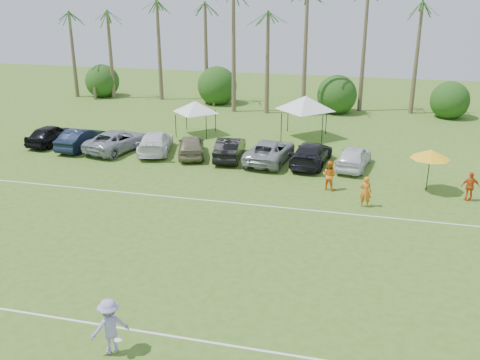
# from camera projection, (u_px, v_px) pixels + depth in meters

# --- Properties ---
(ground) EXTENTS (120.00, 120.00, 0.00)m
(ground) POSITION_uv_depth(u_px,v_px,m) (50.00, 358.00, 17.08)
(ground) COLOR #44691F
(ground) RESTS_ON ground
(field_lines) EXTENTS (80.00, 12.10, 0.01)m
(field_lines) POSITION_uv_depth(u_px,v_px,m) (150.00, 247.00, 24.37)
(field_lines) COLOR white
(field_lines) RESTS_ON ground
(palm_tree_0) EXTENTS (2.40, 2.40, 8.90)m
(palm_tree_0) POSITION_uv_depth(u_px,v_px,m) (62.00, 25.00, 54.23)
(palm_tree_0) COLOR brown
(palm_tree_0) RESTS_ON ground
(palm_tree_1) EXTENTS (2.40, 2.40, 9.90)m
(palm_tree_1) POSITION_uv_depth(u_px,v_px,m) (106.00, 17.00, 52.78)
(palm_tree_1) COLOR brown
(palm_tree_1) RESTS_ON ground
(palm_tree_2) EXTENTS (2.40, 2.40, 10.90)m
(palm_tree_2) POSITION_uv_depth(u_px,v_px,m) (153.00, 8.00, 51.33)
(palm_tree_2) COLOR brown
(palm_tree_2) RESTS_ON ground
(palm_tree_4) EXTENTS (2.40, 2.40, 8.90)m
(palm_tree_4) POSITION_uv_depth(u_px,v_px,m) (233.00, 28.00, 50.08)
(palm_tree_4) COLOR brown
(palm_tree_4) RESTS_ON ground
(palm_tree_5) EXTENTS (2.40, 2.40, 9.90)m
(palm_tree_5) POSITION_uv_depth(u_px,v_px,m) (275.00, 19.00, 48.86)
(palm_tree_5) COLOR brown
(palm_tree_5) RESTS_ON ground
(palm_tree_6) EXTENTS (2.40, 2.40, 10.90)m
(palm_tree_6) POSITION_uv_depth(u_px,v_px,m) (319.00, 10.00, 47.65)
(palm_tree_6) COLOR brown
(palm_tree_6) RESTS_ON ground
(palm_tree_7) EXTENTS (2.40, 2.40, 11.90)m
(palm_tree_7) POSITION_uv_depth(u_px,v_px,m) (366.00, 0.00, 46.44)
(palm_tree_7) COLOR brown
(palm_tree_7) RESTS_ON ground
(palm_tree_8) EXTENTS (2.40, 2.40, 8.90)m
(palm_tree_8) POSITION_uv_depth(u_px,v_px,m) (423.00, 32.00, 46.17)
(palm_tree_8) COLOR brown
(palm_tree_8) RESTS_ON ground
(bush_tree_0) EXTENTS (4.00, 4.00, 4.00)m
(bush_tree_0) POSITION_uv_depth(u_px,v_px,m) (99.00, 81.00, 56.39)
(bush_tree_0) COLOR brown
(bush_tree_0) RESTS_ON ground
(bush_tree_1) EXTENTS (4.00, 4.00, 4.00)m
(bush_tree_1) POSITION_uv_depth(u_px,v_px,m) (217.00, 86.00, 53.39)
(bush_tree_1) COLOR brown
(bush_tree_1) RESTS_ON ground
(bush_tree_2) EXTENTS (4.00, 4.00, 4.00)m
(bush_tree_2) POSITION_uv_depth(u_px,v_px,m) (338.00, 92.00, 50.63)
(bush_tree_2) COLOR brown
(bush_tree_2) RESTS_ON ground
(bush_tree_3) EXTENTS (4.00, 4.00, 4.00)m
(bush_tree_3) POSITION_uv_depth(u_px,v_px,m) (449.00, 97.00, 48.33)
(bush_tree_3) COLOR brown
(bush_tree_3) RESTS_ON ground
(sideline_player_a) EXTENTS (0.64, 0.43, 1.71)m
(sideline_player_a) POSITION_uv_depth(u_px,v_px,m) (365.00, 192.00, 28.53)
(sideline_player_a) COLOR orange
(sideline_player_a) RESTS_ON ground
(sideline_player_b) EXTENTS (1.03, 0.92, 1.76)m
(sideline_player_b) POSITION_uv_depth(u_px,v_px,m) (329.00, 175.00, 30.94)
(sideline_player_b) COLOR orange
(sideline_player_b) RESTS_ON ground
(sideline_player_c) EXTENTS (1.02, 0.53, 1.67)m
(sideline_player_c) POSITION_uv_depth(u_px,v_px,m) (470.00, 187.00, 29.32)
(sideline_player_c) COLOR #DD5318
(sideline_player_c) RESTS_ON ground
(canopy_tent_left) EXTENTS (3.88, 3.88, 3.15)m
(canopy_tent_left) POSITION_uv_depth(u_px,v_px,m) (195.00, 101.00, 41.97)
(canopy_tent_left) COLOR black
(canopy_tent_left) RESTS_ON ground
(canopy_tent_right) EXTENTS (4.75, 4.75, 3.85)m
(canopy_tent_right) POSITION_uv_depth(u_px,v_px,m) (305.00, 96.00, 40.85)
(canopy_tent_right) COLOR black
(canopy_tent_right) RESTS_ON ground
(market_umbrella) EXTENTS (2.26, 2.26, 2.52)m
(market_umbrella) POSITION_uv_depth(u_px,v_px,m) (431.00, 154.00, 30.18)
(market_umbrella) COLOR black
(market_umbrella) RESTS_ON ground
(frisbee_player) EXTENTS (1.40, 1.36, 1.92)m
(frisbee_player) POSITION_uv_depth(u_px,v_px,m) (110.00, 326.00, 17.05)
(frisbee_player) COLOR #A197D7
(frisbee_player) RESTS_ON ground
(parked_car_0) EXTENTS (2.19, 4.56, 1.50)m
(parked_car_0) POSITION_uv_depth(u_px,v_px,m) (51.00, 135.00, 39.93)
(parked_car_0) COLOR black
(parked_car_0) RESTS_ON ground
(parked_car_1) EXTENTS (1.86, 4.65, 1.50)m
(parked_car_1) POSITION_uv_depth(u_px,v_px,m) (81.00, 139.00, 38.83)
(parked_car_1) COLOR black
(parked_car_1) RESTS_ON ground
(parked_car_2) EXTENTS (3.61, 5.82, 1.50)m
(parked_car_2) POSITION_uv_depth(u_px,v_px,m) (118.00, 141.00, 38.38)
(parked_car_2) COLOR #9399A2
(parked_car_2) RESTS_ON ground
(parked_car_3) EXTENTS (3.31, 5.54, 1.50)m
(parked_car_3) POSITION_uv_depth(u_px,v_px,m) (155.00, 142.00, 38.02)
(parked_car_3) COLOR white
(parked_car_3) RESTS_ON ground
(parked_car_4) EXTENTS (3.06, 4.74, 1.50)m
(parked_car_4) POSITION_uv_depth(u_px,v_px,m) (191.00, 146.00, 37.17)
(parked_car_4) COLOR #7D7657
(parked_car_4) RESTS_ON ground
(parked_car_5) EXTENTS (2.03, 4.69, 1.50)m
(parked_car_5) POSITION_uv_depth(u_px,v_px,m) (230.00, 148.00, 36.54)
(parked_car_5) COLOR black
(parked_car_5) RESTS_ON ground
(parked_car_6) EXTENTS (2.98, 5.62, 1.50)m
(parked_car_6) POSITION_uv_depth(u_px,v_px,m) (270.00, 151.00, 35.93)
(parked_car_6) COLOR #95979A
(parked_car_6) RESTS_ON ground
(parked_car_7) EXTENTS (2.59, 5.36, 1.50)m
(parked_car_7) POSITION_uv_depth(u_px,v_px,m) (311.00, 154.00, 35.39)
(parked_car_7) COLOR black
(parked_car_7) RESTS_ON ground
(parked_car_8) EXTENTS (2.38, 4.62, 1.50)m
(parked_car_8) POSITION_uv_depth(u_px,v_px,m) (354.00, 157.00, 34.67)
(parked_car_8) COLOR white
(parked_car_8) RESTS_ON ground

